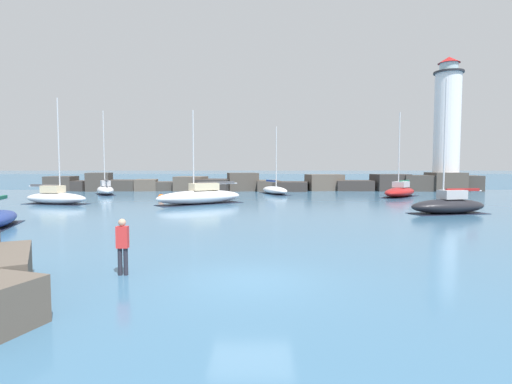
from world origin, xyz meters
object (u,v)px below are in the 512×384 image
lighthouse (447,131)px  sailboat_moored_3 (200,196)px  person_on_rocks (122,243)px  sailboat_moored_5 (105,189)px  sailboat_moored_2 (448,205)px  mooring_buoy_orange_near (161,197)px  sailboat_moored_4 (400,191)px  sailboat_moored_1 (275,190)px  sailboat_moored_6 (56,197)px

lighthouse → sailboat_moored_3: bearing=-147.3°
lighthouse → person_on_rocks: bearing=-125.1°
sailboat_moored_3 → sailboat_moored_5: size_ratio=0.83×
sailboat_moored_2 → mooring_buoy_orange_near: 26.36m
sailboat_moored_4 → person_on_rocks: 38.10m
sailboat_moored_1 → mooring_buoy_orange_near: sailboat_moored_1 is taller
mooring_buoy_orange_near → person_on_rocks: bearing=-79.0°
sailboat_moored_2 → person_on_rocks: bearing=-138.0°
sailboat_moored_1 → sailboat_moored_4: (13.85, -4.47, 0.13)m
sailboat_moored_2 → sailboat_moored_3: bearing=158.7°
lighthouse → sailboat_moored_4: bearing=-131.8°
sailboat_moored_5 → sailboat_moored_4: bearing=-5.8°
sailboat_moored_2 → sailboat_moored_3: sailboat_moored_2 is taller
sailboat_moored_3 → mooring_buoy_orange_near: size_ratio=10.42×
sailboat_moored_1 → sailboat_moored_4: 14.55m
sailboat_moored_1 → sailboat_moored_6: sailboat_moored_6 is taller
sailboat_moored_6 → person_on_rocks: size_ratio=5.31×
sailboat_moored_4 → person_on_rocks: size_ratio=5.23×
sailboat_moored_2 → sailboat_moored_5: size_ratio=0.95×
sailboat_moored_3 → sailboat_moored_4: bearing=21.7°
sailboat_moored_3 → lighthouse: bearing=32.7°
person_on_rocks → mooring_buoy_orange_near: bearing=101.0°
lighthouse → sailboat_moored_2: (-13.06, -28.03, -7.74)m
sailboat_moored_5 → person_on_rocks: bearing=-68.6°
sailboat_moored_4 → mooring_buoy_orange_near: (-25.82, -4.17, -0.33)m
mooring_buoy_orange_near → person_on_rocks: size_ratio=0.45×
sailboat_moored_1 → sailboat_moored_2: (11.66, -20.32, 0.14)m
sailboat_moored_4 → mooring_buoy_orange_near: 26.16m
sailboat_moored_1 → mooring_buoy_orange_near: bearing=-144.2°
sailboat_moored_2 → sailboat_moored_5: 37.54m
lighthouse → sailboat_moored_6: 50.34m
sailboat_moored_2 → sailboat_moored_3: 20.42m
sailboat_moored_1 → person_on_rocks: (-6.50, -36.68, 0.50)m
mooring_buoy_orange_near → person_on_rocks: 28.58m
sailboat_moored_1 → sailboat_moored_4: bearing=-17.9°
lighthouse → sailboat_moored_2: size_ratio=1.94×
mooring_buoy_orange_near → sailboat_moored_4: bearing=9.2°
person_on_rocks → lighthouse: bearing=54.9°
lighthouse → sailboat_moored_2: 31.87m
person_on_rocks → sailboat_moored_1: bearing=80.0°
sailboat_moored_4 → sailboat_moored_2: bearing=-97.9°
lighthouse → sailboat_moored_4: 18.07m
sailboat_moored_5 → sailboat_moored_6: (0.01, -11.99, -0.03)m
sailboat_moored_4 → sailboat_moored_6: bearing=-166.1°
lighthouse → person_on_rocks: size_ratio=10.44×
sailboat_moored_2 → person_on_rocks: 24.44m
sailboat_moored_4 → person_on_rocks: sailboat_moored_4 is taller
sailboat_moored_6 → sailboat_moored_4: bearing=13.9°
lighthouse → mooring_buoy_orange_near: size_ratio=23.16×
sailboat_moored_2 → mooring_buoy_orange_near: bearing=153.7°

